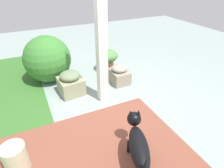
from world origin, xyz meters
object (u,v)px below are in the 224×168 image
Objects in this scene: stone_planter_mid at (71,83)px; terracotta_pot_broad at (108,58)px; round_shrub at (47,59)px; porch_pillar at (101,35)px; dog at (138,143)px; ceramic_urn at (16,158)px; stone_planter_nearest at (119,74)px.

terracotta_pot_broad is (0.58, -1.06, 0.10)m from stone_planter_mid.
round_shrub is (0.74, 0.27, 0.26)m from stone_planter_mid.
dog is at bearing 173.49° from porch_pillar.
porch_pillar is 1.48m from terracotta_pot_broad.
stone_planter_mid reaches higher than ceramic_urn.
stone_planter_mid is at bearing 9.41° from dog.
stone_planter_nearest is 1.22× the size of ceramic_urn.
terracotta_pot_broad reaches higher than ceramic_urn.
porch_pillar is at bearing -6.51° from dog.
ceramic_urn is at bearing 160.11° from round_shrub.
round_shrub is at bearing 12.50° from dog.
ceramic_urn is (-0.92, 1.51, -1.03)m from porch_pillar.
porch_pillar is at bearing -132.56° from stone_planter_mid.
stone_planter_nearest is 0.63m from terracotta_pot_broad.
porch_pillar is 1.58m from round_shrub.
stone_planter_mid is (0.03, 1.04, 0.03)m from stone_planter_nearest.
stone_planter_nearest is at bearing -57.08° from ceramic_urn.
round_shrub reaches higher than ceramic_urn.
round_shrub is (0.77, 1.31, 0.30)m from stone_planter_nearest.
stone_planter_mid is (0.44, 0.48, -0.99)m from porch_pillar.
round_shrub reaches higher than stone_planter_nearest.
round_shrub is 2.63× the size of ceramic_urn.
dog is at bearing -170.59° from stone_planter_mid.
terracotta_pot_broad is 0.64× the size of dog.
porch_pillar is 1.72m from dog.
ceramic_urn is at bearing 142.93° from stone_planter_mid.
porch_pillar is 2.50× the size of round_shrub.
round_shrub is 1.21× the size of dog.
dog is at bearing -111.68° from ceramic_urn.
porch_pillar is at bearing 150.66° from terracotta_pot_broad.
stone_planter_mid is 1.93m from dog.
stone_planter_mid is 1.33× the size of ceramic_urn.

